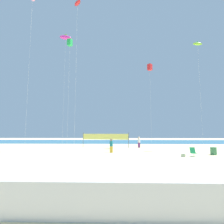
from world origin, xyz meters
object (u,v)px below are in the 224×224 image
kite_lime_inflatable (198,44)px  kite_green_box (70,43)px  beachgoer_teal_shirt (111,145)px  folding_beach_chair (193,152)px  volleyball_net (105,137)px  kite_magenta_inflatable (66,38)px  beachgoer_white_shirt (139,142)px  trash_barrel (213,151)px  kite_red_inflatable (77,4)px  beach_handbag (183,155)px  kite_red_box (150,67)px

kite_lime_inflatable → kite_green_box: bearing=-175.2°
beachgoer_teal_shirt → folding_beach_chair: size_ratio=1.86×
volleyball_net → folding_beach_chair: bearing=-46.7°
kite_lime_inflatable → kite_green_box: 18.77m
kite_lime_inflatable → kite_magenta_inflatable: size_ratio=0.89×
beachgoer_white_shirt → beachgoer_teal_shirt: 8.44m
folding_beach_chair → volleyball_net: bearing=156.9°
trash_barrel → kite_red_inflatable: size_ratio=0.04×
beachgoer_white_shirt → kite_red_inflatable: kite_red_inflatable is taller
beachgoer_teal_shirt → kite_magenta_inflatable: 18.47m
volleyball_net → kite_red_inflatable: 19.30m
beachgoer_white_shirt → kite_lime_inflatable: bearing=53.8°
beach_handbag → kite_green_box: kite_green_box is taller
kite_green_box → kite_red_box: size_ratio=1.15×
folding_beach_chair → volleyball_net: 14.30m
kite_lime_inflatable → kite_red_inflatable: bearing=-164.9°
trash_barrel → kite_green_box: kite_green_box is taller
beachgoer_teal_shirt → kite_green_box: kite_green_box is taller
kite_green_box → kite_magenta_inflatable: size_ratio=0.88×
beach_handbag → kite_red_box: kite_red_box is taller
beachgoer_teal_shirt → kite_green_box: 15.67m
folding_beach_chair → beach_handbag: 1.31m
volleyball_net → kite_red_box: size_ratio=0.56×
kite_lime_inflatable → beachgoer_teal_shirt: bearing=-163.1°
beachgoer_white_shirt → volleyball_net: volleyball_net is taller
kite_red_box → kite_lime_inflatable: bearing=-25.1°
kite_red_inflatable → kite_lime_inflatable: bearing=15.1°
folding_beach_chair → kite_red_inflatable: (-12.81, 2.26, 18.41)m
folding_beach_chair → trash_barrel: folding_beach_chair is taller
folding_beach_chair → kite_red_box: 16.22m
kite_red_box → kite_magenta_inflatable: bearing=-169.8°
beachgoer_white_shirt → folding_beach_chair: 11.20m
folding_beach_chair → beach_handbag: (-1.18, -0.47, -0.32)m
kite_green_box → kite_magenta_inflatable: bearing=120.8°
folding_beach_chair → beachgoer_white_shirt: bearing=136.3°
trash_barrel → kite_red_inflatable: kite_red_inflatable is taller
kite_magenta_inflatable → volleyball_net: bearing=25.5°
beachgoer_teal_shirt → kite_red_box: size_ratio=0.12×
beachgoer_teal_shirt → kite_red_box: (6.09, 6.93, 12.21)m
kite_lime_inflatable → kite_magenta_inflatable: (-20.03, 0.65, 1.80)m
trash_barrel → kite_magenta_inflatable: bearing=161.4°
kite_lime_inflatable → trash_barrel: bearing=-105.0°
beach_handbag → kite_lime_inflatable: (5.36, 7.30, 15.26)m
kite_lime_inflatable → kite_red_box: bearing=154.9°
volleyball_net → kite_red_inflatable: size_ratio=0.39×
beach_handbag → kite_lime_inflatable: kite_lime_inflatable is taller
beachgoer_white_shirt → kite_red_box: kite_red_box is taller
beachgoer_white_shirt → kite_magenta_inflatable: size_ratio=0.10×
folding_beach_chair → kite_magenta_inflatable: bearing=178.3°
kite_red_box → kite_magenta_inflatable: (-13.46, -2.42, 4.12)m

